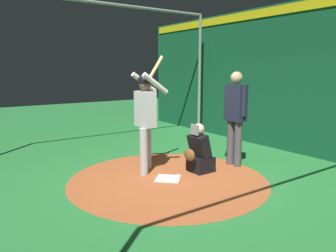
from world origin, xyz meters
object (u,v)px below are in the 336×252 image
object	(u,v)px
umpire	(235,113)
baseball_0	(191,159)
catcher	(199,153)
baseball_2	(178,176)
batter	(146,113)
baseball_1	(146,170)
home_plate	(168,179)

from	to	relation	value
umpire	baseball_0	world-z (taller)	umpire
catcher	baseball_2	xyz separation A→B (m)	(0.55, 0.08, -0.32)
umpire	baseball_2	bearing A→B (deg)	0.57
umpire	baseball_0	size ratio (longest dim) A/B	25.15
baseball_0	batter	bearing A→B (deg)	3.20
baseball_0	baseball_1	distance (m)	1.16
umpire	baseball_1	world-z (taller)	umpire
home_plate	batter	distance (m)	1.26
batter	baseball_1	bearing A→B (deg)	36.66
home_plate	baseball_2	distance (m)	0.18
batter	baseball_0	distance (m)	1.56
baseball_1	baseball_2	size ratio (longest dim) A/B	1.00
home_plate	baseball_0	bearing A→B (deg)	-147.57
catcher	baseball_1	bearing A→B (deg)	-34.20
umpire	baseball_1	distance (m)	2.06
baseball_1	baseball_2	bearing A→B (deg)	113.24
home_plate	baseball_1	distance (m)	0.59
baseball_2	home_plate	bearing A→B (deg)	-22.28
umpire	home_plate	bearing A→B (deg)	-2.00
catcher	baseball_1	size ratio (longest dim) A/B	12.50
baseball_2	umpire	bearing A→B (deg)	-179.43
umpire	baseball_0	distance (m)	1.35
baseball_1	baseball_2	world-z (taller)	same
catcher	baseball_2	world-z (taller)	catcher
baseball_1	home_plate	bearing A→B (deg)	100.83
batter	catcher	size ratio (longest dim) A/B	2.33
baseball_0	umpire	bearing A→B (deg)	126.12
home_plate	umpire	world-z (taller)	umpire
batter	catcher	bearing A→B (deg)	143.85
home_plate	catcher	size ratio (longest dim) A/B	0.45
catcher	baseball_2	size ratio (longest dim) A/B	12.50
batter	umpire	xyz separation A→B (m)	(-1.65, 0.65, -0.06)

